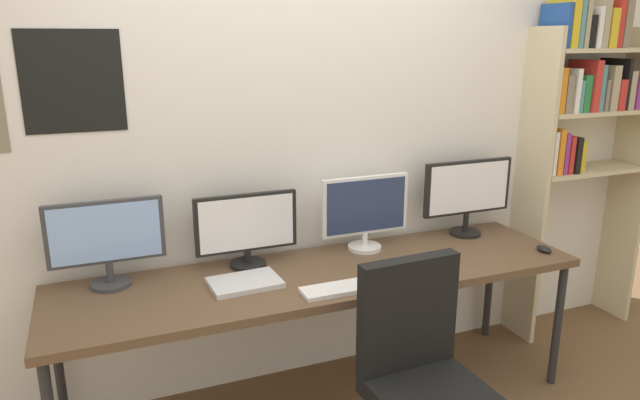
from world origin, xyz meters
The scene contains 10 objects.
wall_back centered at (0.00, 1.02, 1.30)m, with size 4.98×0.11×2.60m.
desk centered at (0.00, 0.60, 0.69)m, with size 2.58×0.68×0.74m.
bookshelf centered at (1.78, 0.83, 1.39)m, with size 0.83×0.28×2.08m.
monitor_far_left centered at (-0.97, 0.81, 0.97)m, with size 0.51×0.18×0.41m.
monitor_center_left centered at (-0.32, 0.81, 0.94)m, with size 0.51×0.18×0.37m.
monitor_center_right centered at (0.32, 0.81, 0.96)m, with size 0.49×0.18×0.40m.
monitor_far_right centered at (0.97, 0.81, 0.99)m, with size 0.56×0.18×0.44m.
keyboard_main centered at (0.00, 0.37, 0.75)m, with size 0.39×0.13×0.02m, color silver.
computer_mouse centered at (1.19, 0.41, 0.76)m, with size 0.06×0.10×0.03m, color black.
laptop_closed centered at (-0.40, 0.59, 0.75)m, with size 0.32×0.22×0.02m, color silver.
Camera 1 is at (-0.99, -1.83, 1.84)m, focal length 32.57 mm.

